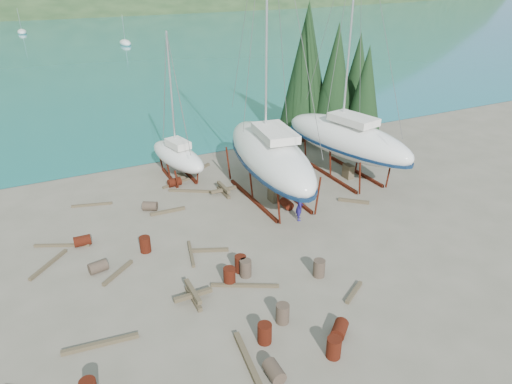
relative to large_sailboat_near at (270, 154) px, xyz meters
name	(u,v)px	position (x,y,z in m)	size (l,w,h in m)	color
ground	(268,252)	(-3.15, -5.68, -3.03)	(600.00, 600.00, 0.00)	#5D5849
far_house_right	(115,0)	(26.85, 184.32, -0.10)	(6.60, 5.60, 5.60)	beige
cypress_near_right	(336,78)	(9.35, 6.32, 2.76)	(3.60, 3.60, 10.00)	black
cypress_mid_right	(365,92)	(10.85, 4.32, 1.89)	(3.06, 3.06, 8.50)	black
cypress_back_left	(307,64)	(7.85, 8.32, 3.63)	(4.14, 4.14, 11.50)	black
cypress_far_right	(357,79)	(12.35, 7.32, 2.18)	(3.24, 3.24, 9.00)	black
moored_boat_mid	(125,43)	(6.85, 74.32, -2.64)	(2.00, 5.00, 6.05)	silver
moored_boat_far	(22,32)	(-11.15, 104.32, -2.64)	(2.00, 5.00, 6.05)	silver
large_sailboat_near	(270,154)	(0.00, 0.00, 0.00)	(5.15, 12.32, 18.82)	silver
large_sailboat_far	(346,138)	(6.56, 0.77, -0.18)	(5.31, 11.45, 17.46)	silver
small_sailboat_shore	(178,156)	(-4.28, 5.82, -1.36)	(3.20, 6.55, 10.06)	silver
worker	(299,206)	(0.16, -3.43, -2.15)	(0.64, 0.42, 1.76)	navy
drum_1	(274,371)	(-6.90, -13.15, -2.74)	(0.58, 0.58, 0.88)	#2D2823
drum_2	(82,241)	(-11.85, -0.60, -2.74)	(0.58, 0.58, 0.88)	#611D10
drum_3	(265,333)	(-6.37, -11.40, -2.59)	(0.58, 0.58, 0.88)	#611D10
drum_4	(175,182)	(-5.04, 4.51, -2.74)	(0.58, 0.58, 0.88)	#611D10
drum_5	(319,268)	(-1.94, -8.68, -2.59)	(0.58, 0.58, 0.88)	#2D2823
drum_6	(287,204)	(0.25, -1.81, -2.74)	(0.58, 0.58, 0.88)	#611D10
drum_7	(334,348)	(-4.36, -13.29, -2.59)	(0.58, 0.58, 0.88)	#611D10
drum_8	(145,244)	(-8.94, -2.73, -2.59)	(0.58, 0.58, 0.88)	#611D10
drum_9	(150,206)	(-7.50, 1.76, -2.74)	(0.58, 0.58, 0.88)	#2D2823
drum_10	(229,276)	(-6.09, -7.30, -2.59)	(0.58, 0.58, 0.88)	#611D10
drum_12	(340,329)	(-3.46, -12.44, -2.74)	(0.58, 0.58, 0.88)	#611D10
drum_14	(241,264)	(-5.20, -6.62, -2.59)	(0.58, 0.58, 0.88)	#611D10
drum_15	(98,267)	(-11.51, -3.48, -2.74)	(0.58, 0.58, 0.88)	#2D2823
drum_16	(246,268)	(-5.13, -7.06, -2.59)	(0.58, 0.58, 0.88)	#2D2823
drum_17	(283,313)	(-5.15, -10.71, -2.59)	(0.58, 0.58, 0.88)	#2D2823
timber_0	(92,205)	(-10.66, 4.04, -2.96)	(0.14, 2.50, 0.14)	brown
timber_1	(354,201)	(4.51, -3.11, -2.93)	(0.19, 1.97, 0.19)	brown
timber_3	(245,285)	(-5.54, -7.84, -2.96)	(0.15, 3.23, 0.15)	brown
timber_4	(209,250)	(-5.95, -4.25, -2.94)	(0.17, 2.09, 0.17)	brown
timber_6	(202,167)	(-2.22, 6.59, -2.93)	(0.19, 1.60, 0.19)	brown
timber_7	(354,292)	(-1.27, -10.59, -2.94)	(0.17, 1.71, 0.17)	brown
timber_8	(168,211)	(-6.62, 0.97, -2.93)	(0.19, 2.18, 0.19)	brown
timber_9	(176,183)	(-4.85, 4.79, -2.95)	(0.15, 2.24, 0.15)	brown
timber_10	(190,191)	(-4.43, 3.14, -2.95)	(0.16, 2.87, 0.16)	brown
timber_11	(191,254)	(-6.90, -4.13, -2.95)	(0.15, 2.39, 0.15)	brown
timber_12	(118,273)	(-10.70, -4.11, -2.94)	(0.17, 2.16, 0.17)	brown
timber_14	(101,344)	(-12.30, -8.66, -2.94)	(0.18, 2.97, 0.18)	brown
timber_15	(62,245)	(-12.89, -0.19, -2.96)	(0.15, 2.99, 0.15)	brown
timber_16	(248,361)	(-7.45, -12.11, -2.91)	(0.23, 3.00, 0.23)	brown
timber_17	(49,264)	(-13.69, -1.80, -2.95)	(0.16, 2.70, 0.16)	brown
timber_pile_fore	(193,295)	(-8.05, -7.68, -2.73)	(1.80, 1.80, 0.60)	brown
timber_pile_aft	(223,190)	(-2.50, 1.84, -2.73)	(1.80, 1.80, 0.60)	brown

